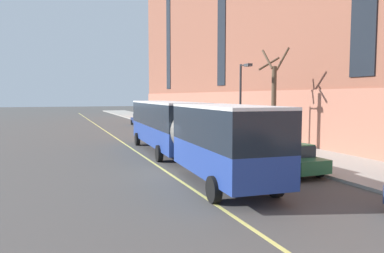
{
  "coord_description": "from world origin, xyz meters",
  "views": [
    {
      "loc": [
        -5.96,
        -18.13,
        3.91
      ],
      "look_at": [
        3.09,
        6.33,
        1.8
      ],
      "focal_mm": 35.0,
      "sensor_mm": 36.0,
      "label": 1
    }
  ],
  "objects": [
    {
      "name": "parked_car_green_0",
      "position": [
        5.12,
        -2.22,
        0.78
      ],
      "size": [
        2.08,
        4.52,
        1.56
      ],
      "color": "#23603D",
      "rests_on": "ground"
    },
    {
      "name": "ground_plane",
      "position": [
        0.0,
        0.0,
        0.0
      ],
      "size": [
        260.0,
        260.0,
        0.0
      ],
      "primitive_type": "plane",
      "color": "#4C4947"
    },
    {
      "name": "lane_centerline",
      "position": [
        -0.55,
        3.0,
        0.0
      ],
      "size": [
        0.16,
        140.0,
        0.01
      ],
      "primitive_type": "cube",
      "color": "#E0D66B",
      "rests_on": "ground"
    },
    {
      "name": "city_bus",
      "position": [
        1.15,
        2.83,
        2.06
      ],
      "size": [
        3.68,
        20.7,
        3.54
      ],
      "color": "navy",
      "rests_on": "ground"
    },
    {
      "name": "parked_car_navy_3",
      "position": [
        4.95,
        31.7,
        0.78
      ],
      "size": [
        2.0,
        4.35,
        1.56
      ],
      "color": "navy",
      "rests_on": "ground"
    },
    {
      "name": "parked_car_silver_1",
      "position": [
        5.18,
        10.98,
        0.78
      ],
      "size": [
        2.02,
        4.38,
        1.56
      ],
      "color": "#B7B7BC",
      "rests_on": "ground"
    },
    {
      "name": "street_lamp",
      "position": [
        6.84,
        6.02,
        3.94
      ],
      "size": [
        0.36,
        1.48,
        6.08
      ],
      "color": "#2D2D30",
      "rests_on": "sidewalk"
    },
    {
      "name": "sidewalk",
      "position": [
        9.1,
        3.0,
        0.07
      ],
      "size": [
        5.72,
        160.0,
        0.15
      ],
      "primitive_type": "cube",
      "color": "#ADA89E",
      "rests_on": "ground"
    },
    {
      "name": "street_tree_mid_block",
      "position": [
        8.67,
        4.74,
        3.62
      ],
      "size": [
        1.66,
        1.64,
        7.14
      ],
      "color": "brown",
      "rests_on": "sidewalk"
    }
  ]
}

